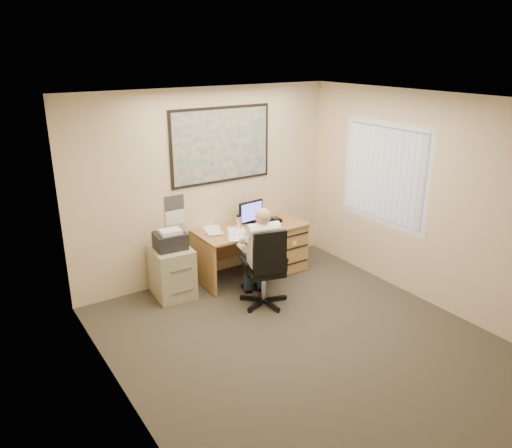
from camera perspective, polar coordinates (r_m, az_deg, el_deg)
room_shell at (r=5.27m, az=5.90°, el=-0.98°), size 4.00×4.50×2.70m
desk at (r=7.47m, az=1.48°, el=-2.04°), size 1.60×0.97×1.08m
world_map at (r=7.04m, az=-3.97°, el=8.97°), size 1.56×0.03×1.06m
wall_calendar at (r=6.92m, az=-9.26°, el=1.57°), size 0.28×0.01×0.42m
window_blinds at (r=7.07m, az=14.40°, el=5.56°), size 0.06×1.40×1.30m
filing_cabinet at (r=6.78m, az=-9.59°, el=-4.93°), size 0.53×0.62×0.95m
office_chair at (r=6.49m, az=1.21°, el=-6.70°), size 0.79×0.79×1.09m
person at (r=6.40m, az=0.73°, el=-3.77°), size 0.69×0.85×1.30m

